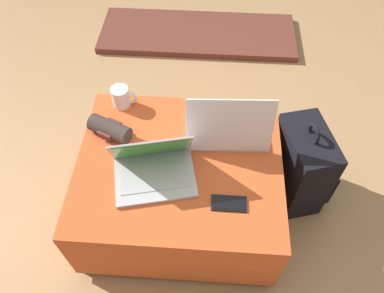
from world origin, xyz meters
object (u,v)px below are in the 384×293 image
wrist_brace (110,129)px  coffee_mug (122,97)px  laptop_near (154,167)px  cell_phone (229,203)px  laptop_far (227,127)px  backpack (302,167)px

wrist_brace → coffee_mug: size_ratio=1.67×
laptop_near → coffee_mug: 0.43m
cell_phone → laptop_far: bearing=-177.8°
wrist_brace → laptop_far: bearing=3.7°
backpack → wrist_brace: size_ratio=2.54×
laptop_near → cell_phone: (0.31, -0.12, -0.04)m
wrist_brace → laptop_near: bearing=-41.4°
laptop_near → cell_phone: bearing=-34.0°
backpack → laptop_near: bearing=92.0°
laptop_near → coffee_mug: (-0.20, 0.38, 0.00)m
laptop_near → cell_phone: laptop_near is taller
cell_phone → coffee_mug: coffee_mug is taller
laptop_near → cell_phone: size_ratio=2.64×
cell_phone → backpack: (0.36, 0.33, -0.20)m
cell_phone → wrist_brace: (-0.52, 0.31, 0.03)m
laptop_far → coffee_mug: size_ratio=3.01×
laptop_near → backpack: (0.67, 0.21, -0.24)m
laptop_near → wrist_brace: size_ratio=1.80×
wrist_brace → cell_phone: bearing=-30.7°
cell_phone → coffee_mug: (-0.50, 0.50, 0.05)m
cell_phone → wrist_brace: size_ratio=0.68×
cell_phone → wrist_brace: bearing=-120.7°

